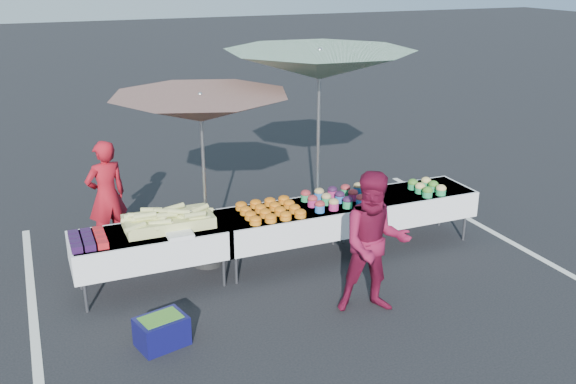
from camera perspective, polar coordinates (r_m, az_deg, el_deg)
name	(u,v)px	position (r m, az deg, el deg)	size (l,w,h in m)	color
ground	(288,262)	(8.61, 0.00, -6.28)	(80.00, 80.00, 0.00)	black
stripe_left	(33,310)	(8.07, -21.76, -9.68)	(0.10, 5.00, 0.00)	silver
stripe_right	(482,226)	(10.17, 16.88, -2.94)	(0.10, 5.00, 0.00)	silver
table_left	(150,244)	(7.91, -12.16, -4.55)	(1.86, 0.81, 0.75)	white
table_center	(288,222)	(8.37, 0.00, -2.69)	(1.86, 0.81, 0.75)	white
table_right	(406,203)	(9.17, 10.43, -0.98)	(1.86, 0.81, 0.75)	white
berry_punnets	(88,240)	(7.69, -17.37, -4.05)	(0.40, 0.54, 0.08)	black
corn_pile	(169,220)	(7.89, -10.56, -2.45)	(1.16, 0.57, 0.26)	#ABBC60
plastic_bags	(180,235)	(7.61, -9.60, -3.77)	(0.30, 0.25, 0.05)	white
carrot_bowls	(270,210)	(8.19, -1.59, -1.57)	(0.75, 0.69, 0.11)	orange
potato_cups	(340,197)	(8.58, 4.62, -0.41)	(0.94, 0.58, 0.16)	blue
bean_baskets	(427,187)	(9.15, 12.23, 0.44)	(0.36, 0.50, 0.15)	#259756
vendor	(107,196)	(9.09, -15.83, -0.32)	(0.57, 0.37, 1.55)	maroon
customer	(375,243)	(7.22, 7.72, -4.55)	(0.81, 0.63, 1.66)	maroon
umbrella_left	(201,109)	(7.98, -7.75, 7.28)	(2.42, 2.42, 2.29)	black
umbrella_right	(319,66)	(8.90, 2.81, 11.11)	(3.31, 3.31, 2.70)	black
storage_bin	(162,331)	(6.94, -11.16, -11.99)	(0.58, 0.48, 0.33)	#0D0D45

